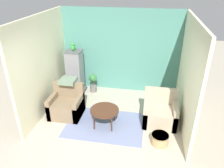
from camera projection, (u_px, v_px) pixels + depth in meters
The scene contains 13 objects.
ground_plane at pixel (100, 151), 4.86m from camera, with size 20.00×20.00×0.00m, color #B2A893.
wall_back_accent at pixel (121, 51), 6.92m from camera, with size 3.82×0.06×2.66m.
wall_left at pixel (44, 65), 5.88m from camera, with size 0.06×3.00×2.66m.
wall_right at pixel (188, 76), 5.27m from camera, with size 0.06×3.00×2.66m.
area_rug at pixel (105, 125), 5.70m from camera, with size 2.00×1.38×0.01m.
coffee_table at pixel (105, 111), 5.50m from camera, with size 0.73×0.73×0.48m.
armchair_left at pixel (67, 106), 5.99m from camera, with size 0.85×0.74×0.88m.
armchair_right at pixel (160, 113), 5.68m from camera, with size 0.85×0.74×0.88m.
birdcage at pixel (75, 73), 6.98m from camera, with size 0.56×0.56×1.43m.
parrot at pixel (73, 47), 6.59m from camera, with size 0.12×0.22×0.26m.
potted_plant at pixel (93, 82), 7.16m from camera, with size 0.27×0.25×0.62m.
wicker_basket at pixel (160, 139), 5.02m from camera, with size 0.41×0.41×0.25m.
throw_pillow at pixel (68, 81), 5.94m from camera, with size 0.43×0.43×0.10m.
Camera 1 is at (0.92, -3.55, 3.53)m, focal length 35.00 mm.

